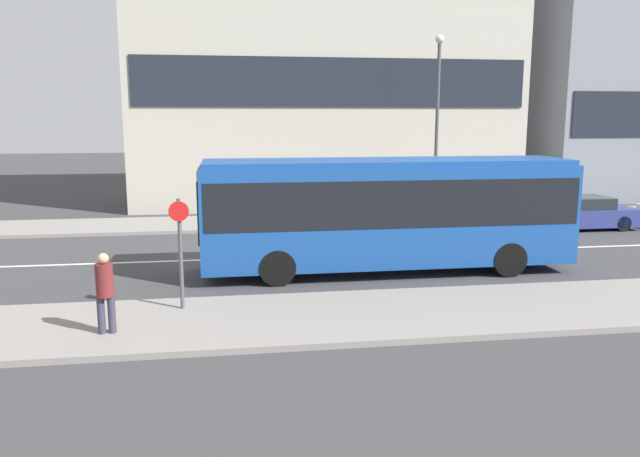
% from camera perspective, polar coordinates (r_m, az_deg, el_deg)
% --- Properties ---
extents(ground_plane, '(120.00, 120.00, 0.00)m').
position_cam_1_polar(ground_plane, '(19.60, -6.35, -2.74)').
color(ground_plane, '#3A3A3D').
extents(sidewalk_near, '(44.00, 3.50, 0.13)m').
position_cam_1_polar(sidewalk_near, '(13.57, -5.22, -8.34)').
color(sidewalk_near, gray).
rests_on(sidewalk_near, ground_plane).
extents(sidewalk_far, '(44.00, 3.50, 0.13)m').
position_cam_1_polar(sidewalk_far, '(25.72, -6.95, 0.50)').
color(sidewalk_far, gray).
rests_on(sidewalk_far, ground_plane).
extents(lane_centerline, '(41.80, 0.16, 0.01)m').
position_cam_1_polar(lane_centerline, '(19.60, -6.35, -2.72)').
color(lane_centerline, silver).
rests_on(lane_centerline, ground_plane).
extents(city_bus, '(10.39, 2.52, 3.19)m').
position_cam_1_polar(city_bus, '(17.69, 6.09, 1.92)').
color(city_bus, '#194793').
rests_on(city_bus, ground_plane).
extents(parked_car_0, '(4.20, 1.83, 1.27)m').
position_cam_1_polar(parked_car_0, '(26.61, 22.66, 1.30)').
color(parked_car_0, navy).
rests_on(parked_car_0, ground_plane).
extents(pedestrian_near_stop, '(0.35, 0.34, 1.62)m').
position_cam_1_polar(pedestrian_near_stop, '(12.99, -19.07, -5.19)').
color(pedestrian_near_stop, '#383347').
rests_on(pedestrian_near_stop, sidewalk_near).
extents(bus_stop_sign, '(0.44, 0.12, 2.48)m').
position_cam_1_polar(bus_stop_sign, '(14.06, -12.66, -1.46)').
color(bus_stop_sign, '#4C4C51').
rests_on(bus_stop_sign, sidewalk_near).
extents(street_lamp, '(0.36, 0.36, 7.44)m').
position_cam_1_polar(street_lamp, '(26.10, 10.68, 10.60)').
color(street_lamp, '#4C4C51').
rests_on(street_lamp, sidewalk_far).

